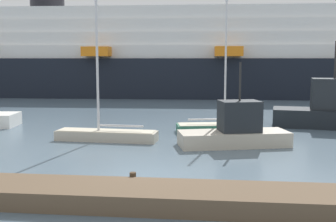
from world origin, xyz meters
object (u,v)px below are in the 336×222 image
at_px(fishing_boat_1, 236,130).
at_px(sailboat_0, 106,131).
at_px(sailboat_4, 218,126).
at_px(fishing_boat_2, 329,110).
at_px(cruise_ship, 165,57).

bearing_deg(fishing_boat_1, sailboat_0, 160.70).
distance_m(sailboat_0, fishing_boat_1, 7.75).
relative_size(sailboat_0, sailboat_4, 1.30).
distance_m(sailboat_0, fishing_boat_2, 16.11).
xyz_separation_m(fishing_boat_2, cruise_ship, (-14.83, 25.71, 3.89)).
relative_size(sailboat_4, cruise_ship, 0.10).
relative_size(fishing_boat_1, fishing_boat_2, 0.83).
bearing_deg(cruise_ship, sailboat_4, -78.21).
bearing_deg(sailboat_0, fishing_boat_1, 178.74).
height_order(sailboat_0, fishing_boat_1, sailboat_0).
bearing_deg(sailboat_4, cruise_ship, 92.84).
bearing_deg(sailboat_0, sailboat_4, -147.87).
height_order(sailboat_4, fishing_boat_2, sailboat_4).
distance_m(sailboat_4, fishing_boat_1, 4.46).
bearing_deg(cruise_ship, sailboat_0, -91.63).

